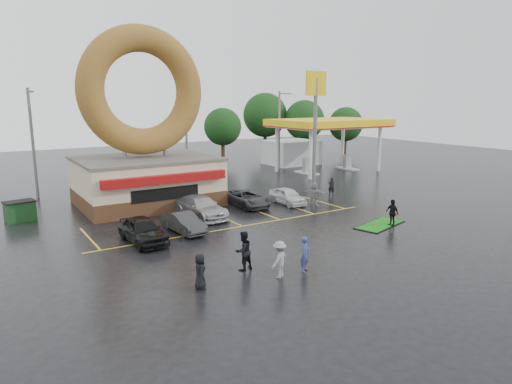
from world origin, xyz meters
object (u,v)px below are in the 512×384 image
person_blue (305,254)px  person_cameraman (392,213)px  gas_station (312,137)px  streetlight_left (33,141)px  car_dgrey (184,222)px  car_white (288,196)px  donut_shop (145,147)px  streetlight_right (280,129)px  shell_sign (315,107)px  putting_green (380,225)px  dumpster (20,212)px  car_grey (246,198)px  car_silver (201,207)px  streetlight_mid (187,133)px  car_black (143,230)px

person_blue → person_cameraman: 10.27m
gas_station → streetlight_left: streetlight_left is taller
car_dgrey → car_white: 10.46m
donut_shop → streetlight_right: bearing=25.2°
gas_station → shell_sign: size_ratio=1.29×
donut_shop → putting_green: (10.73, -14.18, -4.43)m
shell_sign → streetlight_right: shell_sign is taller
dumpster → person_cameraman: bearing=-44.7°
donut_shop → person_blue: donut_shop is taller
dumpster → putting_green: 24.07m
car_white → person_blue: bearing=-120.3°
gas_station → dumpster: 33.22m
car_grey → car_white: 3.36m
car_dgrey → car_silver: (2.48, 2.76, 0.11)m
streetlight_mid → person_blue: size_ratio=5.23×
car_silver → person_cameraman: bearing=-48.4°
streetlight_left → car_white: streetlight_left is taller
donut_shop → car_dgrey: size_ratio=3.57×
car_dgrey → putting_green: size_ratio=0.89×
gas_station → person_cameraman: gas_station is taller
dumpster → car_grey: bearing=-26.4°
streetlight_mid → car_dgrey: size_ratio=2.38×
gas_station → car_grey: size_ratio=2.98×
gas_station → car_silver: size_ratio=2.70×
car_black → car_dgrey: car_black is taller
car_grey → person_blue: person_blue is taller
streetlight_right → dumpster: (-28.00, -9.34, -4.13)m
streetlight_left → car_black: bearing=-78.2°
donut_shop → shell_sign: 16.29m
car_dgrey → car_white: (10.06, 2.88, 0.02)m
car_silver → putting_green: size_ratio=1.19×
shell_sign → car_black: size_ratio=2.45×
car_black → dumpster: 10.57m
putting_green → car_grey: bearing=116.8°
car_silver → car_grey: bearing=7.5°
donut_shop → dumpster: donut_shop is taller
person_cameraman → dumpster: (-20.25, 14.28, -0.23)m
shell_sign → person_blue: bearing=-130.5°
car_dgrey → car_grey: (6.83, 3.83, 0.01)m
car_grey → dumpster: size_ratio=2.55×
donut_shop → dumpster: bearing=-177.5°
gas_station → streetlight_left: (-30.00, -1.02, 1.08)m
car_white → car_black: bearing=-161.9°
car_dgrey → car_grey: car_grey is taller
car_silver → streetlight_right: bearing=34.8°
gas_station → streetlight_right: size_ratio=1.52×
streetlight_right → car_grey: streetlight_right is taller
person_cameraman → gas_station: bearing=156.3°
car_white → person_cameraman: person_cameraman is taller
car_black → dumpster: bearing=117.7°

